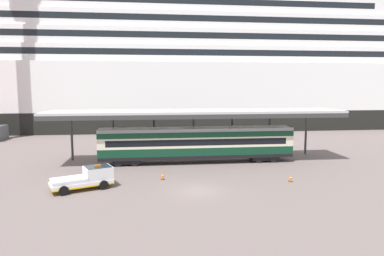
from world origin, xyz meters
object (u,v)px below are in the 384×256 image
at_px(traffic_cone_near, 291,178).
at_px(traffic_cone_mid, 163,176).
at_px(train_carriage, 197,143).
at_px(service_truck, 88,177).
at_px(cruise_ship, 134,59).

distance_m(traffic_cone_near, traffic_cone_mid, 12.15).
bearing_deg(traffic_cone_near, train_carriage, 130.23).
height_order(traffic_cone_near, traffic_cone_mid, traffic_cone_mid).
height_order(train_carriage, service_truck, train_carriage).
height_order(cruise_ship, traffic_cone_near, cruise_ship).
bearing_deg(service_truck, traffic_cone_near, -0.01).
bearing_deg(cruise_ship, traffic_cone_near, -70.35).
distance_m(train_carriage, traffic_cone_mid, 8.40).
height_order(cruise_ship, traffic_cone_mid, cruise_ship).
bearing_deg(traffic_cone_mid, cruise_ship, 95.89).
bearing_deg(cruise_ship, traffic_cone_mid, -84.11).
bearing_deg(traffic_cone_near, cruise_ship, 109.65).
bearing_deg(traffic_cone_near, traffic_cone_mid, 169.83).
bearing_deg(service_truck, traffic_cone_mid, 17.89).
xyz_separation_m(cruise_ship, service_truck, (-2.09, -46.23, -13.57)).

